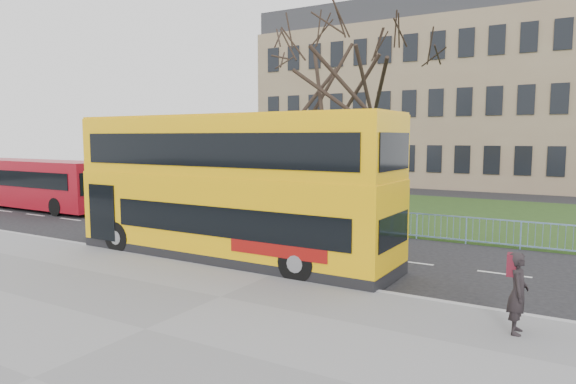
# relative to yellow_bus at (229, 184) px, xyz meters

# --- Properties ---
(ground) EXTENTS (120.00, 120.00, 0.00)m
(ground) POSITION_rel_yellow_bus_xyz_m (2.54, 0.32, -2.65)
(ground) COLOR black
(ground) RESTS_ON ground
(pavement) EXTENTS (80.00, 10.50, 0.12)m
(pavement) POSITION_rel_yellow_bus_xyz_m (2.54, -6.43, -2.59)
(pavement) COLOR slate
(pavement) RESTS_ON ground
(kerb) EXTENTS (80.00, 0.20, 0.14)m
(kerb) POSITION_rel_yellow_bus_xyz_m (2.54, -1.23, -2.58)
(kerb) COLOR #9C9C9E
(kerb) RESTS_ON ground
(grass_verge) EXTENTS (80.00, 15.40, 0.08)m
(grass_verge) POSITION_rel_yellow_bus_xyz_m (2.54, 14.62, -2.61)
(grass_verge) COLOR #223914
(grass_verge) RESTS_ON ground
(guard_railing) EXTENTS (40.00, 0.12, 1.10)m
(guard_railing) POSITION_rel_yellow_bus_xyz_m (2.54, 6.92, -2.10)
(guard_railing) COLOR #7AA4DA
(guard_railing) RESTS_ON ground
(bare_tree) EXTENTS (8.83, 8.83, 12.62)m
(bare_tree) POSITION_rel_yellow_bus_xyz_m (-0.46, 10.32, 3.74)
(bare_tree) COLOR black
(bare_tree) RESTS_ON grass_verge
(civic_building) EXTENTS (30.00, 15.00, 14.00)m
(civic_building) POSITION_rel_yellow_bus_xyz_m (-2.46, 35.32, 4.35)
(civic_building) COLOR #897057
(civic_building) RESTS_ON ground
(yellow_bus) EXTENTS (11.81, 2.94, 4.94)m
(yellow_bus) POSITION_rel_yellow_bus_xyz_m (0.00, 0.00, 0.00)
(yellow_bus) COLOR #FFBB0A
(yellow_bus) RESTS_ON ground
(red_bus) EXTENTS (10.99, 2.61, 2.89)m
(red_bus) POSITION_rel_yellow_bus_xyz_m (-17.63, 4.36, -1.11)
(red_bus) COLOR maroon
(red_bus) RESTS_ON ground
(pedestrian) EXTENTS (0.47, 0.67, 1.75)m
(pedestrian) POSITION_rel_yellow_bus_xyz_m (9.50, -2.58, -1.65)
(pedestrian) COLOR black
(pedestrian) RESTS_ON pavement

